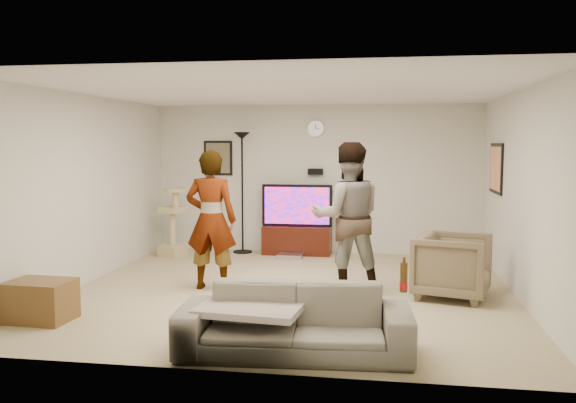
# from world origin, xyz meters

# --- Properties ---
(floor) EXTENTS (5.50, 5.50, 0.02)m
(floor) POSITION_xyz_m (0.00, 0.00, -0.01)
(floor) COLOR tan
(floor) RESTS_ON ground
(ceiling) EXTENTS (5.50, 5.50, 0.02)m
(ceiling) POSITION_xyz_m (0.00, 0.00, 2.51)
(ceiling) COLOR white
(ceiling) RESTS_ON wall_back
(wall_back) EXTENTS (5.50, 0.04, 2.50)m
(wall_back) POSITION_xyz_m (0.00, 2.75, 1.25)
(wall_back) COLOR silver
(wall_back) RESTS_ON floor
(wall_front) EXTENTS (5.50, 0.04, 2.50)m
(wall_front) POSITION_xyz_m (0.00, -2.75, 1.25)
(wall_front) COLOR silver
(wall_front) RESTS_ON floor
(wall_left) EXTENTS (0.04, 5.50, 2.50)m
(wall_left) POSITION_xyz_m (-2.75, 0.00, 1.25)
(wall_left) COLOR silver
(wall_left) RESTS_ON floor
(wall_right) EXTENTS (0.04, 5.50, 2.50)m
(wall_right) POSITION_xyz_m (2.75, 0.00, 1.25)
(wall_right) COLOR silver
(wall_right) RESTS_ON floor
(wall_clock) EXTENTS (0.26, 0.04, 0.26)m
(wall_clock) POSITION_xyz_m (0.00, 2.72, 2.10)
(wall_clock) COLOR white
(wall_clock) RESTS_ON wall_back
(wall_speaker) EXTENTS (0.25, 0.10, 0.10)m
(wall_speaker) POSITION_xyz_m (0.00, 2.69, 1.38)
(wall_speaker) COLOR black
(wall_speaker) RESTS_ON wall_back
(picture_back) EXTENTS (0.42, 0.03, 0.52)m
(picture_back) POSITION_xyz_m (-1.70, 2.73, 1.60)
(picture_back) COLOR brown
(picture_back) RESTS_ON wall_back
(picture_right) EXTENTS (0.03, 0.78, 0.62)m
(picture_right) POSITION_xyz_m (2.73, 1.60, 1.50)
(picture_right) COLOR #F09560
(picture_right) RESTS_ON wall_right
(tv_stand) EXTENTS (1.13, 0.45, 0.47)m
(tv_stand) POSITION_xyz_m (-0.28, 2.50, 0.24)
(tv_stand) COLOR #320F08
(tv_stand) RESTS_ON floor
(console_box) EXTENTS (0.40, 0.30, 0.07)m
(console_box) POSITION_xyz_m (-0.34, 2.11, 0.04)
(console_box) COLOR #AEADBA
(console_box) RESTS_ON floor
(tv) EXTENTS (1.18, 0.08, 0.70)m
(tv) POSITION_xyz_m (-0.28, 2.50, 0.82)
(tv) COLOR black
(tv) RESTS_ON tv_stand
(tv_screen) EXTENTS (1.08, 0.01, 0.61)m
(tv_screen) POSITION_xyz_m (-0.28, 2.46, 0.82)
(tv_screen) COLOR #1814EB
(tv_screen) RESTS_ON tv
(floor_lamp) EXTENTS (0.32, 0.32, 2.04)m
(floor_lamp) POSITION_xyz_m (-1.22, 2.50, 1.02)
(floor_lamp) COLOR black
(floor_lamp) RESTS_ON floor
(cat_tree) EXTENTS (0.46, 0.46, 1.14)m
(cat_tree) POSITION_xyz_m (-2.27, 1.97, 0.57)
(cat_tree) COLOR tan
(cat_tree) RESTS_ON floor
(person_left) EXTENTS (0.66, 0.45, 1.78)m
(person_left) POSITION_xyz_m (-1.02, -0.05, 0.89)
(person_left) COLOR gray
(person_left) RESTS_ON floor
(person_right) EXTENTS (1.03, 0.87, 1.87)m
(person_right) POSITION_xyz_m (0.70, 0.10, 0.94)
(person_right) COLOR #33438F
(person_right) RESTS_ON floor
(sofa) EXTENTS (2.10, 0.94, 0.60)m
(sofa) POSITION_xyz_m (0.38, -2.25, 0.30)
(sofa) COLOR slate
(sofa) RESTS_ON floor
(throw_blanket) EXTENTS (0.97, 0.79, 0.06)m
(throw_blanket) POSITION_xyz_m (-0.00, -2.25, 0.40)
(throw_blanket) COLOR #C3AD9F
(throw_blanket) RESTS_ON sofa
(beer_bottle) EXTENTS (0.06, 0.06, 0.25)m
(beer_bottle) POSITION_xyz_m (1.32, -2.25, 0.72)
(beer_bottle) COLOR #4C300D
(beer_bottle) RESTS_ON sofa
(armchair) EXTENTS (1.05, 1.03, 0.78)m
(armchair) POSITION_xyz_m (1.98, -0.03, 0.39)
(armchair) COLOR brown
(armchair) RESTS_ON floor
(side_table) EXTENTS (0.66, 0.51, 0.43)m
(side_table) POSITION_xyz_m (-2.40, -1.69, 0.21)
(side_table) COLOR brown
(side_table) RESTS_ON floor
(toy_ball) EXTENTS (0.09, 0.09, 0.09)m
(toy_ball) POSITION_xyz_m (-0.95, 0.10, 0.04)
(toy_ball) COLOR #0C7297
(toy_ball) RESTS_ON floor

